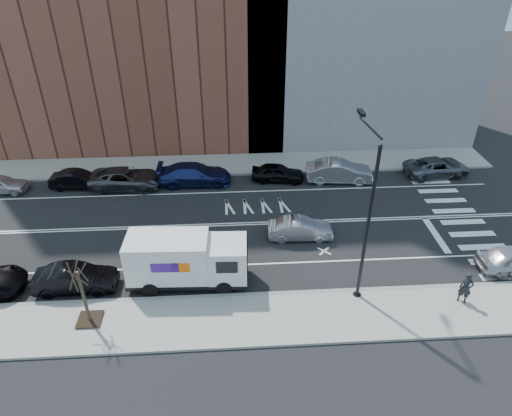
{
  "coord_description": "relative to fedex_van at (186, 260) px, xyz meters",
  "views": [
    {
      "loc": [
        0.39,
        -25.39,
        17.34
      ],
      "look_at": [
        1.96,
        -0.26,
        1.4
      ],
      "focal_mm": 32.0,
      "sensor_mm": 36.0,
      "label": 1
    }
  ],
  "objects": [
    {
      "name": "far_parked_e",
      "position": [
        6.25,
        11.49,
        -0.9
      ],
      "size": [
        4.24,
        2.18,
        1.38
      ],
      "primitive_type": "imported",
      "rotation": [
        0.0,
        0.0,
        1.43
      ],
      "color": "black",
      "rests_on": "ground"
    },
    {
      "name": "fedex_van",
      "position": [
        0.0,
        0.0,
        0.0
      ],
      "size": [
        6.72,
        2.57,
        3.03
      ],
      "rotation": [
        0.0,
        0.0,
        -0.04
      ],
      "color": "black",
      "rests_on": "ground"
    },
    {
      "name": "pedestrian",
      "position": [
        14.67,
        -2.63,
        -0.51
      ],
      "size": [
        0.8,
        0.67,
        1.85
      ],
      "primitive_type": "imported",
      "rotation": [
        0.0,
        0.0,
        -0.4
      ],
      "color": "black",
      "rests_on": "sidewalk_near"
    },
    {
      "name": "sidewalk_near",
      "position": [
        2.22,
        -3.2,
        -1.52
      ],
      "size": [
        44.0,
        3.6,
        0.15
      ],
      "primitive_type": "cube",
      "color": "gray",
      "rests_on": "ground"
    },
    {
      "name": "ground",
      "position": [
        2.22,
        5.6,
        -1.59
      ],
      "size": [
        120.0,
        120.0,
        0.0
      ],
      "primitive_type": "plane",
      "color": "black",
      "rests_on": "ground"
    },
    {
      "name": "far_parked_f",
      "position": [
        11.02,
        11.14,
        -0.75
      ],
      "size": [
        5.23,
        2.21,
        1.68
      ],
      "primitive_type": "imported",
      "rotation": [
        0.0,
        0.0,
        1.48
      ],
      "color": "#B0B0B5",
      "rests_on": "ground"
    },
    {
      "name": "street_tree",
      "position": [
        -4.78,
        -2.8,
        -0.14
      ],
      "size": [
        1.2,
        1.2,
        3.75
      ],
      "color": "black",
      "rests_on": "ground"
    },
    {
      "name": "near_parked_rear_a",
      "position": [
        -6.09,
        -0.23,
        -0.85
      ],
      "size": [
        4.49,
        1.6,
        1.48
      ],
      "primitive_type": "imported",
      "rotation": [
        0.0,
        0.0,
        1.58
      ],
      "color": "black",
      "rests_on": "ground"
    },
    {
      "name": "streetlight",
      "position": [
        9.22,
        -1.31,
        3.49
      ],
      "size": [
        0.44,
        4.02,
        9.34
      ],
      "color": "black",
      "rests_on": "ground"
    },
    {
      "name": "far_parked_g",
      "position": [
        19.02,
        11.62,
        -0.87
      ],
      "size": [
        5.4,
        2.95,
        1.43
      ],
      "primitive_type": "imported",
      "rotation": [
        0.0,
        0.0,
        1.69
      ],
      "color": "#575B60",
      "rests_on": "ground"
    },
    {
      "name": "sidewalk_far",
      "position": [
        2.22,
        14.4,
        -1.52
      ],
      "size": [
        44.0,
        3.6,
        0.15
      ],
      "primitive_type": "cube",
      "color": "gray",
      "rests_on": "ground"
    },
    {
      "name": "far_parked_a",
      "position": [
        -14.62,
        11.05,
        -0.92
      ],
      "size": [
        3.98,
        1.77,
        1.33
      ],
      "primitive_type": "imported",
      "rotation": [
        0.0,
        0.0,
        1.52
      ],
      "color": "silver",
      "rests_on": "ground"
    },
    {
      "name": "curb_far",
      "position": [
        2.22,
        12.6,
        -1.51
      ],
      "size": [
        44.0,
        0.25,
        0.17
      ],
      "primitive_type": "cube",
      "color": "gray",
      "rests_on": "ground"
    },
    {
      "name": "bldg_brick",
      "position": [
        -5.78,
        21.2,
        9.41
      ],
      "size": [
        26.0,
        10.0,
        22.0
      ],
      "primitive_type": "cube",
      "color": "brown",
      "rests_on": "ground"
    },
    {
      "name": "far_parked_b",
      "position": [
        -8.98,
        11.34,
        -0.91
      ],
      "size": [
        4.17,
        1.65,
        1.35
      ],
      "primitive_type": "imported",
      "rotation": [
        0.0,
        0.0,
        1.52
      ],
      "color": "black",
      "rests_on": "ground"
    },
    {
      "name": "road_markings",
      "position": [
        2.22,
        5.6,
        -1.59
      ],
      "size": [
        40.0,
        8.6,
        0.01
      ],
      "primitive_type": null,
      "color": "white",
      "rests_on": "ground"
    },
    {
      "name": "curb_near",
      "position": [
        2.22,
        -1.4,
        -1.51
      ],
      "size": [
        44.0,
        0.25,
        0.17
      ],
      "primitive_type": "cube",
      "color": "gray",
      "rests_on": "ground"
    },
    {
      "name": "far_parked_d",
      "position": [
        -0.18,
        11.43,
        -0.78
      ],
      "size": [
        5.58,
        2.3,
        1.62
      ],
      "primitive_type": "imported",
      "rotation": [
        0.0,
        0.0,
        1.56
      ],
      "color": "navy",
      "rests_on": "ground"
    },
    {
      "name": "crosswalk",
      "position": [
        18.22,
        5.6,
        -1.59
      ],
      "size": [
        3.0,
        14.0,
        0.01
      ],
      "primitive_type": null,
      "color": "white",
      "rests_on": "ground"
    },
    {
      "name": "driving_sedan",
      "position": [
        6.92,
        3.84,
        -0.92
      ],
      "size": [
        4.14,
        1.57,
        1.35
      ],
      "primitive_type": "imported",
      "rotation": [
        0.0,
        0.0,
        1.54
      ],
      "color": "#A9A9AD",
      "rests_on": "ground"
    },
    {
      "name": "far_parked_c",
      "position": [
        -5.36,
        11.16,
        -0.83
      ],
      "size": [
        5.58,
        2.78,
        1.52
      ],
      "primitive_type": "imported",
      "rotation": [
        0.0,
        0.0,
        1.52
      ],
      "color": "#424449",
      "rests_on": "ground"
    }
  ]
}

